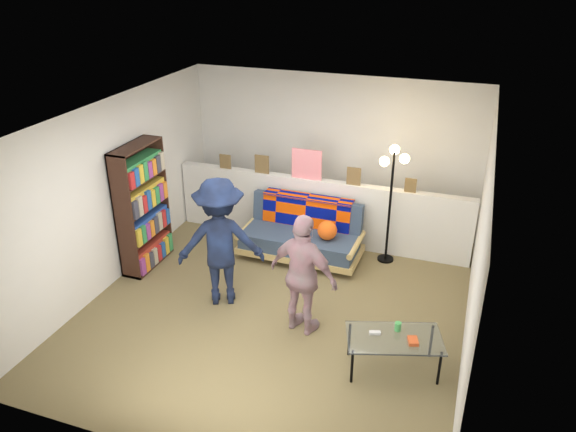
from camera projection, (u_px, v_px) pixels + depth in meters
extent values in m
plane|color=brown|center=(277.00, 304.00, 7.05)|extent=(5.00, 5.00, 0.00)
cube|color=silver|center=(333.00, 152.00, 8.66)|extent=(4.50, 0.10, 2.40)
cube|color=silver|center=(113.00, 193.00, 7.21)|extent=(0.10, 5.00, 2.40)
cube|color=silver|center=(478.00, 249.00, 5.86)|extent=(0.10, 5.00, 2.40)
cube|color=white|center=(276.00, 118.00, 6.02)|extent=(4.50, 5.00, 0.10)
cube|color=silver|center=(319.00, 211.00, 8.37)|extent=(4.45, 0.15, 1.00)
cube|color=brown|center=(225.00, 162.00, 8.54)|extent=(0.18, 0.02, 0.22)
cube|color=brown|center=(262.00, 164.00, 8.34)|extent=(0.22, 0.02, 0.28)
cube|color=white|center=(307.00, 164.00, 8.10)|extent=(0.45, 0.02, 0.45)
cube|color=brown|center=(354.00, 176.00, 7.93)|extent=(0.20, 0.02, 0.26)
cube|color=brown|center=(411.00, 185.00, 7.70)|extent=(0.16, 0.02, 0.20)
cube|color=tan|center=(300.00, 249.00, 8.06)|extent=(1.73, 0.80, 0.09)
cube|color=#314259|center=(299.00, 241.00, 7.95)|extent=(1.64, 0.66, 0.22)
cube|color=#314259|center=(307.00, 214.00, 8.12)|extent=(1.64, 0.24, 0.51)
cylinder|color=tan|center=(248.00, 226.00, 8.22)|extent=(0.09, 0.77, 0.08)
cylinder|color=tan|center=(356.00, 245.00, 7.70)|extent=(0.09, 0.77, 0.08)
cube|color=navy|center=(305.00, 216.00, 8.06)|extent=(1.32, 0.11, 0.47)
cube|color=navy|center=(308.00, 197.00, 8.05)|extent=(1.32, 0.25, 0.03)
sphere|color=#FE5516|center=(327.00, 230.00, 7.72)|extent=(0.27, 0.27, 0.27)
cube|color=black|center=(133.00, 206.00, 7.63)|extent=(0.02, 0.88, 1.76)
cube|color=black|center=(124.00, 220.00, 7.23)|extent=(0.29, 0.02, 1.76)
cube|color=black|center=(159.00, 195.00, 7.96)|extent=(0.29, 0.02, 1.76)
cube|color=black|center=(135.00, 146.00, 7.22)|extent=(0.29, 0.88, 0.02)
cube|color=black|center=(149.00, 262.00, 7.96)|extent=(0.29, 0.88, 0.04)
cube|color=black|center=(145.00, 234.00, 7.77)|extent=(0.29, 0.84, 0.02)
cube|color=black|center=(142.00, 207.00, 7.59)|extent=(0.29, 0.84, 0.02)
cube|color=black|center=(139.00, 179.00, 7.42)|extent=(0.29, 0.84, 0.02)
cube|color=#AA3222|center=(149.00, 251.00, 7.88)|extent=(0.21, 0.82, 0.29)
cube|color=#254BA3|center=(145.00, 224.00, 7.70)|extent=(0.21, 0.82, 0.27)
cube|color=gold|center=(142.00, 197.00, 7.52)|extent=(0.21, 0.82, 0.29)
cube|color=#308445|center=(139.00, 168.00, 7.34)|extent=(0.21, 0.82, 0.27)
cylinder|color=black|center=(352.00, 367.00, 5.70)|extent=(0.04, 0.04, 0.39)
cylinder|color=black|center=(439.00, 369.00, 5.68)|extent=(0.04, 0.04, 0.39)
cylinder|color=black|center=(349.00, 340.00, 6.09)|extent=(0.04, 0.04, 0.39)
cylinder|color=black|center=(431.00, 342.00, 6.07)|extent=(0.04, 0.04, 0.39)
cube|color=silver|center=(394.00, 338.00, 5.80)|extent=(1.10, 0.81, 0.02)
cube|color=silver|center=(375.00, 333.00, 5.84)|extent=(0.13, 0.08, 0.03)
cube|color=#D75326|center=(413.00, 341.00, 5.71)|extent=(0.13, 0.16, 0.04)
cylinder|color=#45A652|center=(398.00, 327.00, 5.88)|extent=(0.09, 0.09, 0.10)
cylinder|color=black|center=(385.00, 259.00, 8.05)|extent=(0.29, 0.29, 0.03)
cylinder|color=black|center=(390.00, 208.00, 7.71)|extent=(0.04, 0.04, 1.62)
sphere|color=#FFC672|center=(384.00, 161.00, 7.47)|extent=(0.13, 0.13, 0.13)
sphere|color=#FFC672|center=(405.00, 159.00, 7.36)|extent=(0.13, 0.13, 0.13)
sphere|color=#FFC672|center=(395.00, 150.00, 7.46)|extent=(0.13, 0.13, 0.13)
imported|color=black|center=(220.00, 242.00, 6.80)|extent=(1.22, 0.99, 1.65)
imported|color=pink|center=(303.00, 275.00, 6.28)|extent=(0.92, 0.58, 1.47)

